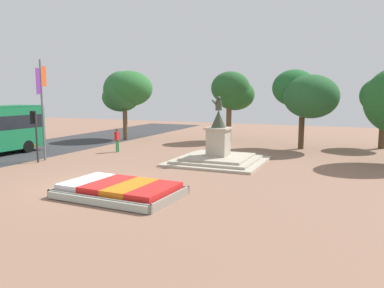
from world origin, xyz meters
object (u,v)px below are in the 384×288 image
(flower_planter, at_px, (119,190))
(statue_monument, at_px, (218,153))
(banner_pole, at_px, (42,105))
(pedestrian_with_handbag, at_px, (117,138))
(traffic_light_mid_block, at_px, (35,127))

(flower_planter, distance_m, statue_monument, 9.12)
(banner_pole, bearing_deg, pedestrian_with_handbag, 62.74)
(banner_pole, relative_size, pedestrian_with_handbag, 3.63)
(flower_planter, xyz_separation_m, traffic_light_mid_block, (-9.22, 4.59, 1.97))
(flower_planter, xyz_separation_m, banner_pole, (-9.29, 5.36, 3.29))
(banner_pole, bearing_deg, flower_planter, -30.01)
(statue_monument, relative_size, pedestrian_with_handbag, 3.19)
(banner_pole, bearing_deg, traffic_light_mid_block, -85.06)
(statue_monument, relative_size, traffic_light_mid_block, 1.75)
(traffic_light_mid_block, distance_m, pedestrian_with_handbag, 6.05)
(flower_planter, bearing_deg, banner_pole, 149.99)
(flower_planter, distance_m, pedestrian_with_handbag, 12.19)
(flower_planter, relative_size, traffic_light_mid_block, 1.61)
(traffic_light_mid_block, xyz_separation_m, banner_pole, (-0.07, 0.77, 1.32))
(traffic_light_mid_block, xyz_separation_m, pedestrian_with_handbag, (2.34, 5.44, -1.21))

